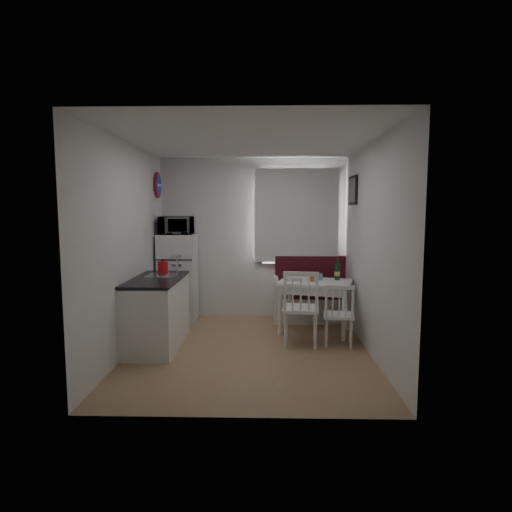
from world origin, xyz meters
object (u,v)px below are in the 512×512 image
(microwave, at_px, (176,225))
(kettle, at_px, (163,268))
(bench, at_px, (318,299))
(chair_right, at_px, (340,308))
(kitchen_counter, at_px, (157,312))
(chair_left, at_px, (302,300))
(wine_bottle, at_px, (337,269))
(fridge, at_px, (178,278))
(dining_table, at_px, (315,287))

(microwave, height_order, kettle, microwave)
(bench, distance_m, chair_right, 1.35)
(kitchen_counter, distance_m, microwave, 1.60)
(chair_left, height_order, wine_bottle, wine_bottle)
(chair_right, xyz_separation_m, fridge, (-2.35, 1.22, 0.19))
(kettle, bearing_deg, kitchen_counter, -107.08)
(bench, relative_size, chair_right, 3.23)
(chair_left, distance_m, microwave, 2.38)
(bench, height_order, chair_right, bench)
(bench, relative_size, kettle, 6.56)
(dining_table, distance_m, wine_bottle, 0.42)
(kettle, bearing_deg, microwave, 91.66)
(kitchen_counter, xyz_separation_m, fridge, (0.02, 1.24, 0.24))
(dining_table, bearing_deg, fridge, -179.15)
(dining_table, bearing_deg, kitchen_counter, -146.33)
(chair_left, distance_m, fridge, 2.23)
(chair_left, bearing_deg, kettle, -179.43)
(bench, bearing_deg, microwave, -175.80)
(microwave, bearing_deg, bench, 4.20)
(fridge, relative_size, kettle, 6.38)
(chair_left, relative_size, microwave, 1.07)
(fridge, relative_size, wine_bottle, 4.31)
(dining_table, height_order, fridge, fridge)
(kitchen_counter, height_order, fridge, fridge)
(kitchen_counter, height_order, chair_left, kitchen_counter)
(kitchen_counter, distance_m, chair_right, 2.37)
(microwave, xyz_separation_m, kettle, (0.03, -1.03, -0.52))
(chair_right, xyz_separation_m, wine_bottle, (0.08, 0.75, 0.41))
(bench, height_order, fridge, fridge)
(fridge, xyz_separation_m, microwave, (0.00, -0.05, 0.83))
(bench, relative_size, wine_bottle, 4.43)
(fridge, bearing_deg, microwave, -90.00)
(kitchen_counter, bearing_deg, wine_bottle, 17.62)
(kitchen_counter, xyz_separation_m, microwave, (0.02, 1.19, 1.07))
(chair_left, height_order, chair_right, chair_left)
(chair_left, bearing_deg, chair_right, 7.55)
(chair_left, relative_size, fridge, 0.39)
(kitchen_counter, xyz_separation_m, dining_table, (2.12, 0.68, 0.21))
(kitchen_counter, xyz_separation_m, bench, (2.24, 1.36, -0.12))
(wine_bottle, bearing_deg, kettle, -165.58)
(kitchen_counter, height_order, microwave, microwave)
(microwave, bearing_deg, chair_left, -32.72)
(chair_right, relative_size, microwave, 0.88)
(fridge, relative_size, microwave, 2.76)
(wine_bottle, bearing_deg, chair_right, -96.00)
(bench, bearing_deg, chair_right, -84.48)
(chair_right, relative_size, fridge, 0.32)
(chair_right, relative_size, wine_bottle, 1.37)
(chair_left, height_order, kettle, kettle)
(bench, bearing_deg, kitchen_counter, -148.80)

